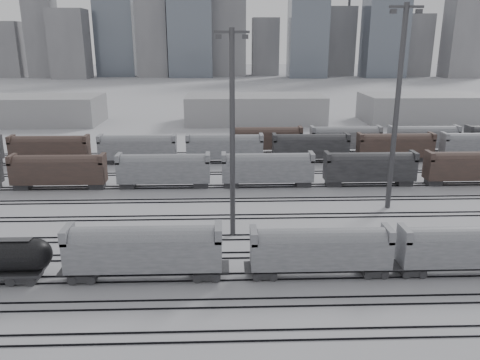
{
  "coord_description": "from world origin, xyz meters",
  "views": [
    {
      "loc": [
        0.84,
        -41.96,
        23.27
      ],
      "look_at": [
        3.12,
        22.42,
        4.0
      ],
      "focal_mm": 35.0,
      "sensor_mm": 36.0,
      "label": 1
    }
  ],
  "objects_px": {
    "hopper_car_c": "(468,246)",
    "light_mast_c": "(232,131)",
    "hopper_car_a": "(144,248)",
    "hopper_car_b": "(321,248)"
  },
  "relations": [
    {
      "from": "hopper_car_c",
      "to": "light_mast_c",
      "type": "xyz_separation_m",
      "value": [
        -23.89,
        10.95,
        9.96
      ]
    },
    {
      "from": "hopper_car_a",
      "to": "hopper_car_c",
      "type": "relative_size",
      "value": 1.1
    },
    {
      "from": "hopper_car_a",
      "to": "light_mast_c",
      "type": "xyz_separation_m",
      "value": [
        9.05,
        10.95,
        9.64
      ]
    },
    {
      "from": "hopper_car_c",
      "to": "light_mast_c",
      "type": "relative_size",
      "value": 0.57
    },
    {
      "from": "hopper_car_a",
      "to": "hopper_car_b",
      "type": "relative_size",
      "value": 1.09
    },
    {
      "from": "hopper_car_a",
      "to": "hopper_car_b",
      "type": "xyz_separation_m",
      "value": [
        17.72,
        0.0,
        -0.29
      ]
    },
    {
      "from": "hopper_car_a",
      "to": "light_mast_c",
      "type": "height_order",
      "value": "light_mast_c"
    },
    {
      "from": "hopper_car_b",
      "to": "hopper_car_c",
      "type": "bearing_deg",
      "value": 0.0
    },
    {
      "from": "hopper_car_c",
      "to": "light_mast_c",
      "type": "height_order",
      "value": "light_mast_c"
    },
    {
      "from": "hopper_car_b",
      "to": "hopper_car_c",
      "type": "xyz_separation_m",
      "value": [
        15.22,
        0.0,
        -0.02
      ]
    }
  ]
}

